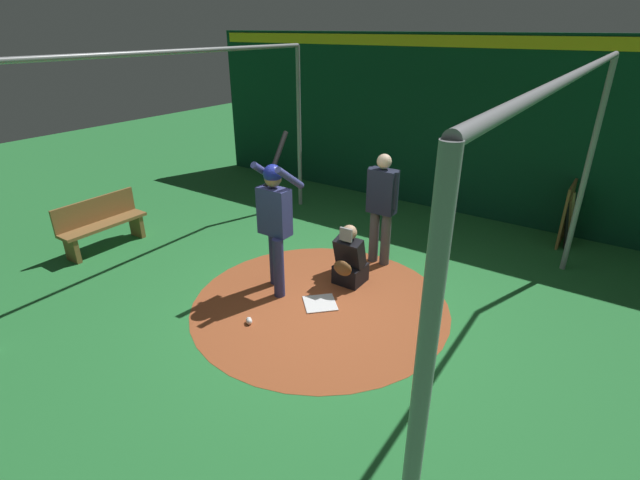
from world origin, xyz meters
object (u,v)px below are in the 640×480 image
home_plate (320,303)px  bat_rack (569,212)px  catcher (349,261)px  bench (102,223)px  baseball_1 (249,322)px  baseball_2 (249,320)px  batter (275,216)px  baseball_0 (347,272)px  umpire (382,204)px

home_plate → bat_rack: bearing=150.9°
bat_rack → catcher: bearing=-33.5°
bat_rack → bench: 7.92m
baseball_1 → baseball_2: (-0.02, -0.03, 0.00)m
bat_rack → baseball_2: bearing=-29.2°
baseball_1 → batter: bearing=-163.7°
home_plate → baseball_0: bearing=-172.4°
batter → baseball_2: bearing=14.9°
catcher → baseball_0: 0.39m
baseball_1 → baseball_2: bearing=-128.3°
batter → baseball_1: bearing=16.3°
umpire → bat_rack: umpire is taller
home_plate → bench: (0.58, -3.99, 0.42)m
baseball_1 → baseball_2: 0.04m
home_plate → baseball_0: 0.90m
home_plate → baseball_1: (0.89, -0.46, 0.03)m
batter → umpire: bearing=152.6°
catcher → baseball_2: catcher is taller
home_plate → catcher: bearing=177.8°
home_plate → baseball_0: baseball_0 is taller
baseball_0 → baseball_1: 1.81m
catcher → home_plate: bearing=-2.2°
umpire → baseball_0: 1.15m
home_plate → bench: bench is taller
batter → baseball_2: (0.86, 0.23, -1.07)m
umpire → home_plate: bearing=-2.7°
catcher → baseball_0: catcher is taller
batter → baseball_1: size_ratio=29.06×
home_plate → bat_rack: size_ratio=0.36×
home_plate → baseball_2: bearing=-29.7°
bench → baseball_2: (0.28, 3.49, -0.39)m
umpire → bat_rack: size_ratio=1.47×
bat_rack → baseball_1: (5.08, -2.80, -0.45)m
batter → baseball_0: size_ratio=29.06×
catcher → baseball_0: size_ratio=12.36×
baseball_0 → bench: bearing=-69.2°
bat_rack → baseball_2: size_ratio=15.95×
umpire → baseball_1: (2.42, -0.53, -0.94)m
home_plate → bat_rack: 4.82m
baseball_0 → home_plate: bearing=7.6°
batter → bench: batter is taller
baseball_0 → umpire: bearing=163.6°
umpire → bench: 4.61m
bat_rack → baseball_2: (5.06, -2.83, -0.45)m
batter → bat_rack: batter is taller
bench → baseball_1: size_ratio=19.22×
batter → umpire: (-1.54, 0.79, -0.13)m
bench → baseball_2: bearing=85.4°
home_plate → batter: 1.32m
batter → baseball_0: 1.52m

